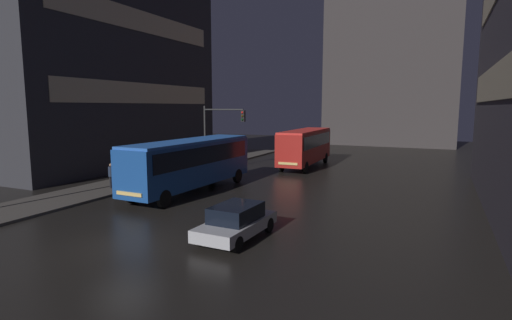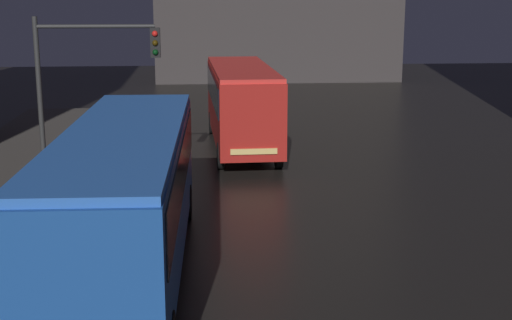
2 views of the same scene
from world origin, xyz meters
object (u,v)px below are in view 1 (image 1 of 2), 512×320
pedestrian_near (176,161)px  traffic_light_main (219,127)px  pedestrian_mid (144,164)px  pedestrian_far (111,174)px  car_taxi (236,221)px  bus_far (305,144)px  bus_near (191,160)px

pedestrian_near → traffic_light_main: (2.48, 2.68, 2.63)m
pedestrian_mid → pedestrian_far: pedestrian_far is taller
car_taxi → traffic_light_main: traffic_light_main is taller
car_taxi → bus_far: bearing=-78.0°
bus_near → pedestrian_mid: bearing=-21.5°
pedestrian_mid → traffic_light_main: 6.64m
bus_near → pedestrian_mid: size_ratio=6.83×
traffic_light_main → bus_near: bearing=-75.1°
pedestrian_near → pedestrian_far: bearing=-4.8°
bus_far → pedestrian_mid: 14.53m
pedestrian_far → traffic_light_main: traffic_light_main is taller
pedestrian_far → pedestrian_near: bearing=44.5°
bus_near → bus_far: 13.96m
pedestrian_near → traffic_light_main: 4.50m
bus_far → pedestrian_near: 12.13m
car_taxi → pedestrian_near: 16.00m
bus_far → bus_near: bearing=74.5°
pedestrian_mid → traffic_light_main: size_ratio=0.29×
bus_near → bus_far: size_ratio=1.14×
pedestrian_near → pedestrian_mid: 2.43m
pedestrian_mid → traffic_light_main: (4.31, 4.26, 2.72)m
pedestrian_near → pedestrian_mid: pedestrian_near is taller
bus_near → pedestrian_near: size_ratio=6.26×
traffic_light_main → pedestrian_mid: bearing=-135.4°
bus_near → pedestrian_near: bus_near is taller
pedestrian_near → car_taxi: bearing=46.9°
pedestrian_mid → traffic_light_main: bearing=132.7°
pedestrian_near → traffic_light_main: traffic_light_main is taller
pedestrian_mid → pedestrian_far: size_ratio=0.98×
traffic_light_main → pedestrian_far: bearing=-109.8°
car_taxi → traffic_light_main: size_ratio=0.77×
bus_near → bus_far: (3.40, 13.54, 0.01)m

